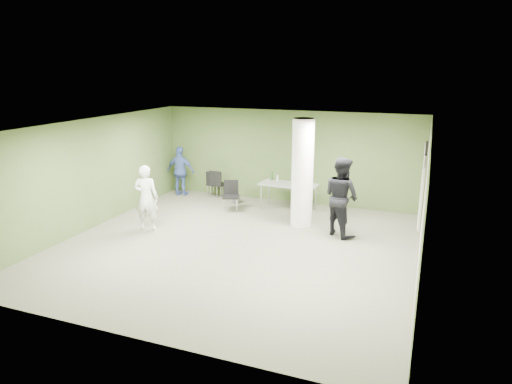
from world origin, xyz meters
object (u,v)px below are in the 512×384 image
at_px(man_black, 341,197).
at_px(man_blue, 181,171).
at_px(woman_white, 146,198).
at_px(chair_back_left, 217,182).
at_px(folding_table, 288,185).

xyz_separation_m(man_black, man_blue, (-5.49, 1.78, -0.18)).
relative_size(woman_white, man_blue, 1.05).
xyz_separation_m(chair_back_left, woman_white, (-0.43, -3.24, 0.31)).
height_order(folding_table, chair_back_left, folding_table).
xyz_separation_m(folding_table, man_blue, (-3.68, 0.24, 0.07)).
xyz_separation_m(folding_table, woman_white, (-2.86, -2.90, 0.11)).
relative_size(chair_back_left, woman_white, 0.54).
distance_m(woman_white, man_blue, 3.25).
bearing_deg(chair_back_left, man_blue, 9.42).
bearing_deg(woman_white, man_blue, -90.36).
distance_m(chair_back_left, man_black, 4.66).
bearing_deg(man_blue, folding_table, 172.22).
height_order(chair_back_left, man_black, man_black).
bearing_deg(man_black, folding_table, -4.66).
relative_size(folding_table, chair_back_left, 1.86).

